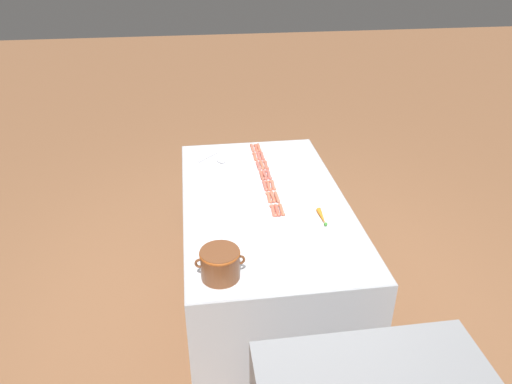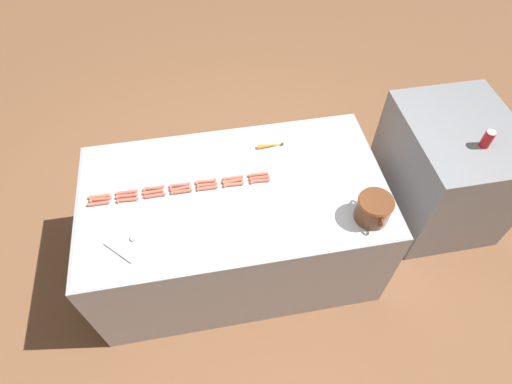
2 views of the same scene
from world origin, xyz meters
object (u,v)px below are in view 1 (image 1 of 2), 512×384
object	(u,v)px
carrot	(322,217)
hot_dog_17	(262,175)
hot_dog_1	(262,156)
hot_dog_16	(258,166)
hot_dog_9	(262,165)
hot_dog_13	(277,210)
hot_dog_12	(273,197)
hot_dog_4	(273,185)
hot_dog_14	(252,148)
hot_dog_8	(259,156)
hot_dog_11	(269,186)
hot_dog_20	(273,211)
bean_pot	(220,263)
serving_spoon	(217,160)
hot_dog_10	(265,175)
hot_dog_3	(269,174)
hot_dog_6	(281,210)
hot_dog_5	(277,197)
hot_dog_7	(256,148)
hot_dog_19	(269,197)
hot_dog_18	(265,186)
hot_dog_0	(259,147)

from	to	relation	value
carrot	hot_dog_17	bearing A→B (deg)	-65.48
hot_dog_1	hot_dog_16	size ratio (longest dim) A/B	1.00
hot_dog_1	carrot	size ratio (longest dim) A/B	0.76
hot_dog_9	hot_dog_13	distance (m)	0.67
hot_dog_12	hot_dog_13	distance (m)	0.17
hot_dog_4	hot_dog_17	world-z (taller)	same
hot_dog_14	hot_dog_9	bearing A→B (deg)	95.21
hot_dog_1	carrot	distance (m)	0.98
hot_dog_8	hot_dog_11	xyz separation A→B (m)	(0.00, 0.49, 0.00)
hot_dog_20	bean_pot	size ratio (longest dim) A/B	0.53
hot_dog_17	carrot	distance (m)	0.69
hot_dog_11	hot_dog_13	xyz separation A→B (m)	(0.00, 0.33, 0.00)
hot_dog_17	serving_spoon	distance (m)	0.44
hot_dog_10	hot_dog_13	world-z (taller)	same
hot_dog_3	hot_dog_6	bearing A→B (deg)	89.91
hot_dog_5	hot_dog_7	distance (m)	0.82
hot_dog_5	hot_dog_16	size ratio (longest dim) A/B	1.00
hot_dog_6	hot_dog_11	distance (m)	0.33
carrot	hot_dog_4	bearing A→B (deg)	-63.80
hot_dog_9	serving_spoon	size ratio (longest dim) A/B	0.63
hot_dog_4	hot_dog_19	size ratio (longest dim) A/B	1.00
hot_dog_18	hot_dog_19	xyz separation A→B (m)	(-0.00, 0.16, 0.00)
hot_dog_14	hot_dog_16	bearing A→B (deg)	90.20
serving_spoon	hot_dog_3	bearing A→B (deg)	139.29
hot_dog_7	hot_dog_19	world-z (taller)	same
hot_dog_3	hot_dog_18	distance (m)	0.18
hot_dog_4	hot_dog_16	bearing A→B (deg)	-80.06
hot_dog_11	hot_dog_5	bearing A→B (deg)	99.53
hot_dog_7	hot_dog_9	distance (m)	0.32
hot_dog_17	hot_dog_18	bearing A→B (deg)	89.75
hot_dog_1	hot_dog_3	distance (m)	0.32
hot_dog_8	hot_dog_19	bearing A→B (deg)	87.64
hot_dog_17	hot_dog_19	xyz separation A→B (m)	(0.00, 0.33, 0.00)
hot_dog_19	bean_pot	xyz separation A→B (m)	(0.38, 0.77, 0.08)
hot_dog_9	hot_dog_16	xyz separation A→B (m)	(0.03, 0.01, 0.00)
hot_dog_4	hot_dog_8	xyz separation A→B (m)	(0.03, -0.49, 0.00)
hot_dog_6	hot_dog_18	xyz separation A→B (m)	(0.05, -0.33, 0.00)
hot_dog_3	hot_dog_12	world-z (taller)	same
hot_dog_7	hot_dog_12	bearing A→B (deg)	89.89
hot_dog_11	serving_spoon	xyz separation A→B (m)	(0.33, -0.48, -0.00)
hot_dog_4	carrot	distance (m)	0.52
carrot	hot_dog_13	bearing A→B (deg)	-26.37
hot_dog_13	hot_dog_17	bearing A→B (deg)	-87.23
hot_dog_20	hot_dog_13	bearing A→B (deg)	-177.57
hot_dog_6	hot_dog_16	distance (m)	0.66
hot_dog_16	hot_dog_18	bearing A→B (deg)	90.10
hot_dog_10	hot_dog_12	size ratio (longest dim) A/B	1.00
hot_dog_6	hot_dog_17	world-z (taller)	same
hot_dog_0	carrot	distance (m)	1.15
hot_dog_4	hot_dog_7	size ratio (longest dim) A/B	1.00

